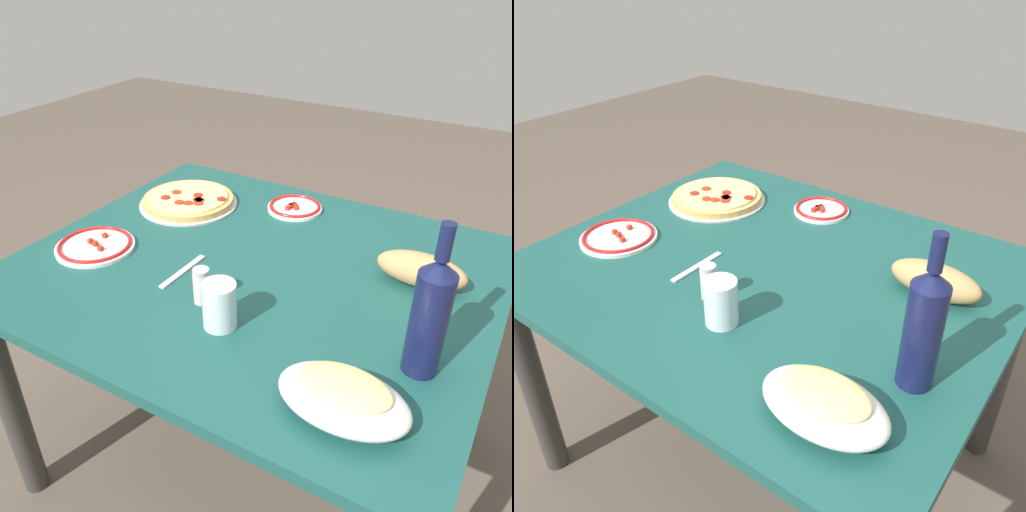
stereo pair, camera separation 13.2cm
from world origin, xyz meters
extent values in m
plane|color=brown|center=(0.00, 0.00, 0.00)|extent=(8.00, 8.00, 0.00)
cube|color=#194C47|center=(0.00, 0.00, 0.71)|extent=(1.18, 0.99, 0.03)
cylinder|color=#33302D|center=(-0.53, -0.43, 0.35)|extent=(0.07, 0.07, 0.70)
cylinder|color=#33302D|center=(-0.53, 0.43, 0.35)|extent=(0.07, 0.07, 0.70)
cylinder|color=#33302D|center=(0.53, 0.43, 0.35)|extent=(0.07, 0.07, 0.70)
cylinder|color=#B7B7BC|center=(-0.37, 0.21, 0.73)|extent=(0.31, 0.31, 0.01)
cylinder|color=tan|center=(-0.37, 0.21, 0.74)|extent=(0.28, 0.28, 0.02)
cylinder|color=#EFD684|center=(-0.37, 0.21, 0.75)|extent=(0.25, 0.25, 0.01)
cylinder|color=#B22D1E|center=(-0.30, 0.18, 0.76)|extent=(0.03, 0.03, 0.00)
cylinder|color=maroon|center=(-0.42, 0.16, 0.76)|extent=(0.03, 0.03, 0.00)
cylinder|color=#B22D1E|center=(-0.33, 0.16, 0.76)|extent=(0.03, 0.03, 0.00)
cylinder|color=maroon|center=(-0.32, 0.20, 0.76)|extent=(0.03, 0.03, 0.00)
cylinder|color=#B22D1E|center=(-0.36, 0.15, 0.76)|extent=(0.03, 0.03, 0.00)
cylinder|color=#B22D1E|center=(-0.32, 0.20, 0.76)|extent=(0.03, 0.03, 0.00)
cylinder|color=#B22D1E|center=(-0.41, 0.21, 0.76)|extent=(0.03, 0.03, 0.00)
cylinder|color=maroon|center=(-0.26, 0.24, 0.76)|extent=(0.03, 0.03, 0.00)
cylinder|color=maroon|center=(-0.34, 0.22, 0.76)|extent=(0.03, 0.03, 0.00)
cylinder|color=#B22D1E|center=(-0.31, 0.19, 0.76)|extent=(0.03, 0.03, 0.00)
ellipsoid|color=white|center=(0.37, -0.34, 0.76)|extent=(0.24, 0.15, 0.07)
ellipsoid|color=#AD2819|center=(0.37, -0.34, 0.77)|extent=(0.20, 0.12, 0.03)
ellipsoid|color=#EFD684|center=(0.37, -0.34, 0.79)|extent=(0.17, 0.10, 0.02)
cylinder|color=#141942|center=(0.46, -0.16, 0.83)|extent=(0.07, 0.07, 0.22)
cone|color=#141942|center=(0.46, -0.16, 0.96)|extent=(0.07, 0.07, 0.03)
cylinder|color=#141942|center=(0.46, -0.16, 1.01)|extent=(0.03, 0.03, 0.07)
cylinder|color=silver|center=(0.05, -0.24, 0.78)|extent=(0.07, 0.07, 0.11)
cylinder|color=white|center=(-0.42, -0.14, 0.73)|extent=(0.21, 0.21, 0.01)
torus|color=red|center=(-0.42, -0.14, 0.74)|extent=(0.20, 0.20, 0.01)
cube|color=#AD2819|center=(-0.39, -0.15, 0.74)|extent=(0.01, 0.01, 0.01)
cube|color=#AD2819|center=(-0.43, -0.10, 0.74)|extent=(0.01, 0.01, 0.01)
cube|color=#AD2819|center=(-0.44, -0.14, 0.74)|extent=(0.01, 0.01, 0.01)
cube|color=#AD2819|center=(-0.42, -0.14, 0.74)|extent=(0.01, 0.01, 0.01)
cylinder|color=white|center=(-0.06, 0.34, 0.73)|extent=(0.17, 0.17, 0.01)
torus|color=red|center=(-0.06, 0.34, 0.74)|extent=(0.16, 0.16, 0.01)
cube|color=#AD2819|center=(-0.07, 0.33, 0.74)|extent=(0.01, 0.01, 0.01)
cube|color=#AD2819|center=(-0.07, 0.33, 0.74)|extent=(0.01, 0.01, 0.01)
cube|color=#AD2819|center=(-0.05, 0.33, 0.74)|extent=(0.01, 0.01, 0.01)
cube|color=#AD2819|center=(-0.07, 0.35, 0.74)|extent=(0.01, 0.01, 0.01)
cube|color=#AD2819|center=(-0.07, 0.31, 0.74)|extent=(0.01, 0.01, 0.01)
cube|color=#AD2819|center=(-0.06, 0.34, 0.74)|extent=(0.01, 0.01, 0.01)
ellipsoid|color=tan|center=(0.38, 0.13, 0.77)|extent=(0.21, 0.09, 0.08)
cylinder|color=silver|center=(-0.03, -0.19, 0.76)|extent=(0.04, 0.04, 0.07)
cylinder|color=#B7B7BC|center=(-0.03, -0.19, 0.81)|extent=(0.04, 0.04, 0.01)
cube|color=#B7B7BC|center=(-0.14, -0.12, 0.73)|extent=(0.02, 0.17, 0.00)
camera|label=1|loc=(0.57, -0.98, 1.44)|focal=36.87mm
camera|label=2|loc=(0.68, -0.91, 1.44)|focal=36.87mm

